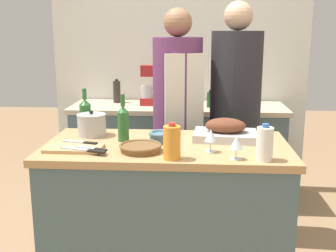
% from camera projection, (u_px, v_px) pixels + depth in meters
% --- Properties ---
extents(kitchen_island, '(1.36, 0.69, 0.93)m').
position_uv_depth(kitchen_island, '(167.00, 221.00, 2.44)').
color(kitchen_island, '#4C666B').
rests_on(kitchen_island, ground_plane).
extents(back_counter, '(1.90, 0.60, 0.89)m').
position_uv_depth(back_counter, '(178.00, 153.00, 3.86)').
color(back_counter, '#4C666B').
rests_on(back_counter, ground_plane).
extents(back_wall, '(2.40, 0.10, 2.55)m').
position_uv_depth(back_wall, '(180.00, 59.00, 4.01)').
color(back_wall, silver).
rests_on(back_wall, ground_plane).
extents(roasting_pan, '(0.38, 0.28, 0.13)m').
position_uv_depth(roasting_pan, '(225.00, 131.00, 2.43)').
color(roasting_pan, '#BCBCC1').
rests_on(roasting_pan, kitchen_island).
extents(wicker_basket, '(0.22, 0.22, 0.04)m').
position_uv_depth(wicker_basket, '(141.00, 147.00, 2.20)').
color(wicker_basket, brown).
rests_on(wicker_basket, kitchen_island).
extents(cutting_board, '(0.30, 0.18, 0.02)m').
position_uv_depth(cutting_board, '(74.00, 148.00, 2.23)').
color(cutting_board, tan).
rests_on(cutting_board, kitchen_island).
extents(stock_pot, '(0.17, 0.17, 0.16)m').
position_uv_depth(stock_pot, '(92.00, 125.00, 2.52)').
color(stock_pot, '#B7B7BC').
rests_on(stock_pot, kitchen_island).
extents(mixing_bowl, '(0.14, 0.14, 0.06)m').
position_uv_depth(mixing_bowl, '(161.00, 136.00, 2.38)').
color(mixing_bowl, slate).
rests_on(mixing_bowl, kitchen_island).
extents(juice_jug, '(0.09, 0.09, 0.18)m').
position_uv_depth(juice_jug, '(172.00, 142.00, 2.05)').
color(juice_jug, orange).
rests_on(juice_jug, kitchen_island).
extents(milk_jug, '(0.08, 0.08, 0.18)m').
position_uv_depth(milk_jug, '(265.00, 144.00, 2.03)').
color(milk_jug, white).
rests_on(milk_jug, kitchen_island).
extents(wine_bottle_green, '(0.07, 0.07, 0.27)m').
position_uv_depth(wine_bottle_green, '(85.00, 114.00, 2.63)').
color(wine_bottle_green, '#28662D').
rests_on(wine_bottle_green, kitchen_island).
extents(wine_bottle_dark, '(0.06, 0.06, 0.27)m').
position_uv_depth(wine_bottle_dark, '(123.00, 123.00, 2.39)').
color(wine_bottle_dark, '#28662D').
rests_on(wine_bottle_dark, kitchen_island).
extents(wine_glass_left, '(0.07, 0.07, 0.12)m').
position_uv_depth(wine_glass_left, '(211.00, 136.00, 2.17)').
color(wine_glass_left, silver).
rests_on(wine_glass_left, kitchen_island).
extents(wine_glass_right, '(0.07, 0.07, 0.12)m').
position_uv_depth(wine_glass_right, '(236.00, 143.00, 2.05)').
color(wine_glass_right, silver).
rests_on(wine_glass_right, kitchen_island).
extents(knife_chef, '(0.25, 0.11, 0.01)m').
position_uv_depth(knife_chef, '(85.00, 150.00, 2.15)').
color(knife_chef, '#B7B7BC').
rests_on(knife_chef, cutting_board).
extents(knife_paring, '(0.18, 0.10, 0.01)m').
position_uv_depth(knife_paring, '(93.00, 148.00, 2.18)').
color(knife_paring, '#B7B7BC').
rests_on(knife_paring, cutting_board).
extents(knife_bread, '(0.20, 0.08, 0.01)m').
position_uv_depth(knife_bread, '(81.00, 142.00, 2.30)').
color(knife_bread, '#B7B7BC').
rests_on(knife_bread, cutting_board).
extents(stand_mixer, '(0.18, 0.14, 0.35)m').
position_uv_depth(stand_mixer, '(151.00, 88.00, 3.75)').
color(stand_mixer, '#B22323').
rests_on(stand_mixer, back_counter).
extents(condiment_bottle_tall, '(0.05, 0.05, 0.15)m').
position_uv_depth(condiment_bottle_tall, '(210.00, 100.00, 3.65)').
color(condiment_bottle_tall, '#234C28').
rests_on(condiment_bottle_tall, back_counter).
extents(condiment_bottle_short, '(0.07, 0.07, 0.22)m').
position_uv_depth(condiment_bottle_short, '(117.00, 92.00, 3.88)').
color(condiment_bottle_short, '#332D28').
rests_on(condiment_bottle_short, back_counter).
extents(person_cook_aproned, '(0.36, 0.38, 1.70)m').
position_uv_depth(person_cook_aproned, '(177.00, 116.00, 3.02)').
color(person_cook_aproned, beige).
rests_on(person_cook_aproned, ground_plane).
extents(person_cook_guest, '(0.37, 0.37, 1.74)m').
position_uv_depth(person_cook_guest, '(235.00, 112.00, 3.07)').
color(person_cook_guest, beige).
rests_on(person_cook_guest, ground_plane).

